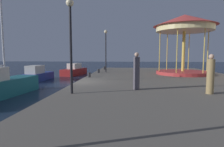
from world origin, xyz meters
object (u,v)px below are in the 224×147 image
object	(u,v)px
carousel	(184,30)
lamp_post_far_end	(106,44)
bollard_center	(98,71)
person_by_the_water	(211,75)
motorboat_blue	(37,75)
motorboat_red	(74,71)
bollard_north	(104,68)
bollard_south	(89,75)
lamp_post_mid_promenade	(70,30)
person_mid_promenade	(137,72)

from	to	relation	value
carousel	lamp_post_far_end	xyz separation A→B (m)	(-7.61, 1.64, -1.16)
carousel	bollard_center	bearing A→B (deg)	174.99
bollard_center	person_by_the_water	xyz separation A→B (m)	(6.88, -9.78, 0.69)
motorboat_blue	motorboat_red	bearing A→B (deg)	66.58
motorboat_blue	motorboat_red	xyz separation A→B (m)	(2.36, 5.44, 0.00)
lamp_post_far_end	bollard_north	size ratio (longest dim) A/B	11.21
motorboat_red	bollard_north	distance (m)	4.19
motorboat_red	bollard_center	distance (m)	6.35
carousel	bollard_south	xyz separation A→B (m)	(-8.47, -3.10, -4.01)
lamp_post_mid_promenade	bollard_north	size ratio (longest dim) A/B	11.02
bollard_north	motorboat_red	bearing A→B (deg)	170.03
lamp_post_mid_promenade	lamp_post_far_end	distance (m)	11.17
motorboat_blue	person_mid_promenade	xyz separation A→B (m)	(9.80, -8.43, 1.15)
motorboat_blue	lamp_post_far_end	distance (m)	7.88
bollard_north	person_by_the_water	bearing A→B (deg)	-64.14
lamp_post_mid_promenade	person_mid_promenade	xyz separation A→B (m)	(3.15, 1.30, -2.07)
bollard_south	motorboat_red	bearing A→B (deg)	113.58
bollard_south	person_mid_promenade	world-z (taller)	person_mid_promenade
motorboat_blue	person_mid_promenade	bearing A→B (deg)	-40.70
lamp_post_far_end	person_by_the_water	world-z (taller)	lamp_post_far_end
motorboat_blue	lamp_post_far_end	bearing A→B (deg)	11.60
motorboat_red	bollard_north	bearing A→B (deg)	-9.97
bollard_north	bollard_center	world-z (taller)	same
motorboat_blue	lamp_post_mid_promenade	world-z (taller)	lamp_post_mid_promenade
bollard_south	bollard_center	xyz separation A→B (m)	(0.18, 3.82, 0.00)
bollard_center	bollard_north	bearing A→B (deg)	88.55
carousel	bollard_north	distance (m)	10.35
lamp_post_far_end	bollard_north	xyz separation A→B (m)	(-0.57, 3.28, -2.85)
bollard_south	bollard_center	distance (m)	3.83
bollard_south	person_mid_promenade	xyz separation A→B (m)	(3.62, -5.13, 0.73)
lamp_post_far_end	person_by_the_water	distance (m)	12.55
motorboat_blue	person_by_the_water	xyz separation A→B (m)	(13.23, -9.25, 1.11)
carousel	bollard_center	size ratio (longest dim) A/B	14.38
bollard_center	person_by_the_water	world-z (taller)	person_by_the_water
motorboat_blue	bollard_center	distance (m)	6.39
lamp_post_mid_promenade	person_by_the_water	world-z (taller)	lamp_post_mid_promenade
bollard_center	lamp_post_far_end	bearing A→B (deg)	53.84
carousel	person_mid_promenade	size ratio (longest dim) A/B	2.90
bollard_center	person_by_the_water	bearing A→B (deg)	-54.88
bollard_south	bollard_north	distance (m)	8.02
bollard_south	person_by_the_water	bearing A→B (deg)	-40.13
person_by_the_water	motorboat_red	bearing A→B (deg)	126.51
motorboat_blue	carousel	world-z (taller)	carousel
person_by_the_water	person_mid_promenade	distance (m)	3.54
lamp_post_far_end	bollard_south	bearing A→B (deg)	-100.22
motorboat_red	person_by_the_water	world-z (taller)	person_by_the_water
motorboat_blue	motorboat_red	distance (m)	5.93
person_mid_promenade	lamp_post_far_end	bearing A→B (deg)	105.68
motorboat_red	bollard_south	bearing A→B (deg)	-66.42
motorboat_blue	lamp_post_far_end	size ratio (longest dim) A/B	0.96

